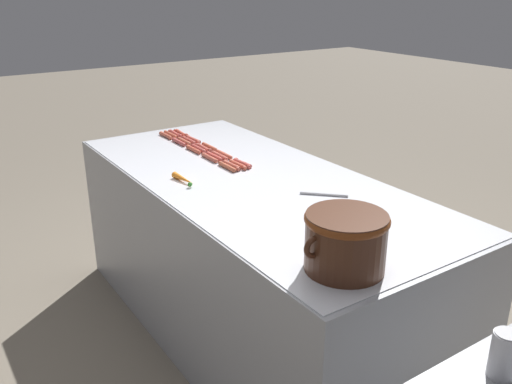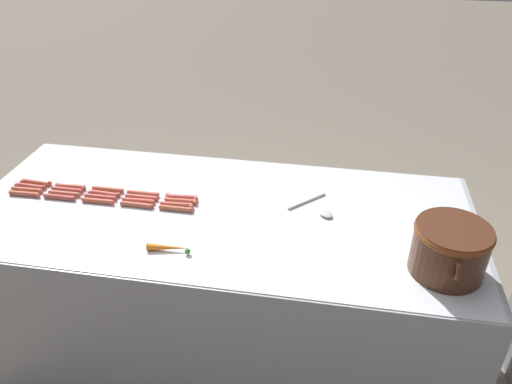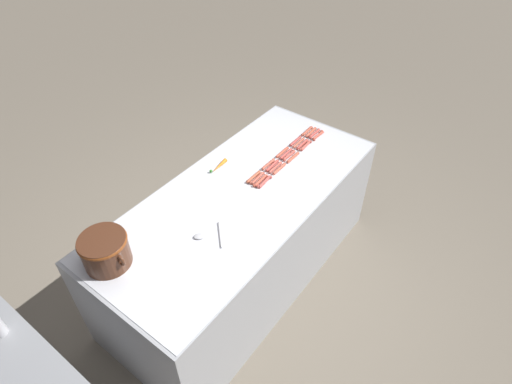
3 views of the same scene
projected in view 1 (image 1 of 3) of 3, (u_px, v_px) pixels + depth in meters
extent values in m
plane|color=#756B5B|center=(253.00, 328.00, 3.05)|extent=(20.00, 20.00, 0.00)
cube|color=#9EA0A5|center=(253.00, 257.00, 2.89)|extent=(1.00, 2.29, 0.89)
cube|color=silver|center=(252.00, 178.00, 2.73)|extent=(0.98, 2.25, 0.00)
cylinder|color=#B84A39|center=(181.00, 133.00, 3.49)|extent=(0.03, 0.14, 0.02)
sphere|color=#B84A39|center=(175.00, 131.00, 3.54)|extent=(0.02, 0.02, 0.02)
sphere|color=#B84A39|center=(186.00, 135.00, 3.43)|extent=(0.02, 0.02, 0.02)
cylinder|color=#B14C40|center=(193.00, 140.00, 3.34)|extent=(0.03, 0.14, 0.02)
sphere|color=#B14C40|center=(189.00, 137.00, 3.40)|extent=(0.02, 0.02, 0.02)
sphere|color=#B14C40|center=(198.00, 142.00, 3.28)|extent=(0.02, 0.02, 0.02)
cylinder|color=#B44F38|center=(209.00, 147.00, 3.20)|extent=(0.02, 0.14, 0.02)
sphere|color=#B44F38|center=(204.00, 144.00, 3.25)|extent=(0.02, 0.02, 0.02)
sphere|color=#B44F38|center=(215.00, 150.00, 3.14)|extent=(0.02, 0.02, 0.02)
cylinder|color=#B7533E|center=(224.00, 154.00, 3.05)|extent=(0.02, 0.14, 0.02)
sphere|color=#B7533E|center=(218.00, 151.00, 3.11)|extent=(0.02, 0.02, 0.02)
sphere|color=#B7533E|center=(231.00, 158.00, 3.00)|extent=(0.02, 0.02, 0.02)
cylinder|color=#B24941|center=(242.00, 163.00, 2.91)|extent=(0.03, 0.14, 0.02)
sphere|color=#B24941|center=(236.00, 160.00, 2.96)|extent=(0.02, 0.02, 0.02)
sphere|color=#B24941|center=(249.00, 167.00, 2.85)|extent=(0.02, 0.02, 0.02)
cylinder|color=#B1453E|center=(175.00, 134.00, 3.47)|extent=(0.03, 0.14, 0.02)
sphere|color=#B1453E|center=(170.00, 131.00, 3.52)|extent=(0.02, 0.02, 0.02)
sphere|color=#B1453E|center=(180.00, 136.00, 3.42)|extent=(0.02, 0.02, 0.02)
cylinder|color=#AF463C|center=(189.00, 140.00, 3.32)|extent=(0.02, 0.14, 0.02)
sphere|color=#AF463C|center=(184.00, 138.00, 3.38)|extent=(0.02, 0.02, 0.02)
sphere|color=#AF463C|center=(194.00, 143.00, 3.27)|extent=(0.02, 0.02, 0.02)
cylinder|color=#B04B40|center=(203.00, 148.00, 3.18)|extent=(0.03, 0.14, 0.02)
sphere|color=#B04B40|center=(197.00, 145.00, 3.23)|extent=(0.02, 0.02, 0.02)
sphere|color=#B04B40|center=(210.00, 151.00, 3.12)|extent=(0.02, 0.02, 0.02)
cylinder|color=#B14F42|center=(220.00, 156.00, 3.03)|extent=(0.02, 0.14, 0.02)
sphere|color=#B14F42|center=(213.00, 153.00, 3.09)|extent=(0.02, 0.02, 0.02)
sphere|color=#B14F42|center=(226.00, 159.00, 2.98)|extent=(0.02, 0.02, 0.02)
cylinder|color=#B74E3A|center=(238.00, 165.00, 2.89)|extent=(0.03, 0.14, 0.02)
sphere|color=#B74E3A|center=(232.00, 161.00, 2.94)|extent=(0.02, 0.02, 0.02)
sphere|color=#B74E3A|center=(245.00, 168.00, 2.83)|extent=(0.02, 0.02, 0.02)
cylinder|color=#B5523B|center=(170.00, 134.00, 3.45)|extent=(0.03, 0.14, 0.02)
sphere|color=#B5523B|center=(166.00, 132.00, 3.51)|extent=(0.02, 0.02, 0.02)
sphere|color=#B5523B|center=(175.00, 137.00, 3.40)|extent=(0.02, 0.02, 0.02)
cylinder|color=#AD533E|center=(184.00, 141.00, 3.31)|extent=(0.02, 0.14, 0.02)
sphere|color=#AD533E|center=(179.00, 139.00, 3.36)|extent=(0.02, 0.02, 0.02)
sphere|color=#AD533E|center=(190.00, 144.00, 3.25)|extent=(0.02, 0.02, 0.02)
cylinder|color=#AA463F|center=(198.00, 148.00, 3.16)|extent=(0.02, 0.14, 0.02)
sphere|color=#AA463F|center=(193.00, 146.00, 3.22)|extent=(0.02, 0.02, 0.02)
sphere|color=#AA463F|center=(204.00, 151.00, 3.11)|extent=(0.02, 0.02, 0.02)
cylinder|color=#B8463D|center=(214.00, 156.00, 3.02)|extent=(0.03, 0.14, 0.02)
sphere|color=#B8463D|center=(209.00, 153.00, 3.07)|extent=(0.02, 0.02, 0.02)
sphere|color=#B8463D|center=(220.00, 160.00, 2.96)|extent=(0.02, 0.02, 0.02)
cylinder|color=#AD503F|center=(231.00, 165.00, 2.87)|extent=(0.03, 0.14, 0.02)
sphere|color=#AD503F|center=(225.00, 162.00, 2.93)|extent=(0.02, 0.02, 0.02)
sphere|color=#AD503F|center=(238.00, 169.00, 2.82)|extent=(0.02, 0.02, 0.02)
cylinder|color=#B0503C|center=(166.00, 135.00, 3.43)|extent=(0.03, 0.14, 0.02)
sphere|color=#B0503C|center=(161.00, 133.00, 3.48)|extent=(0.02, 0.02, 0.02)
sphere|color=#B0503C|center=(170.00, 138.00, 3.37)|extent=(0.02, 0.02, 0.02)
cylinder|color=#AB453F|center=(179.00, 142.00, 3.29)|extent=(0.02, 0.14, 0.02)
sphere|color=#AB453F|center=(174.00, 139.00, 3.35)|extent=(0.02, 0.02, 0.02)
sphere|color=#AB453F|center=(184.00, 145.00, 3.24)|extent=(0.02, 0.02, 0.02)
cylinder|color=#B94D38|center=(193.00, 149.00, 3.14)|extent=(0.03, 0.14, 0.02)
sphere|color=#B94D38|center=(188.00, 147.00, 3.20)|extent=(0.02, 0.02, 0.02)
sphere|color=#B94D38|center=(199.00, 152.00, 3.09)|extent=(0.02, 0.02, 0.02)
cylinder|color=#B25340|center=(210.00, 158.00, 3.00)|extent=(0.03, 0.14, 0.02)
sphere|color=#B25340|center=(203.00, 155.00, 3.05)|extent=(0.02, 0.02, 0.02)
sphere|color=#B25340|center=(216.00, 161.00, 2.94)|extent=(0.02, 0.02, 0.02)
cylinder|color=#AC5339|center=(227.00, 167.00, 2.85)|extent=(0.02, 0.14, 0.02)
sphere|color=#AC5339|center=(220.00, 163.00, 2.91)|extent=(0.02, 0.02, 0.02)
sphere|color=#AC5339|center=(234.00, 170.00, 2.80)|extent=(0.02, 0.02, 0.02)
cylinder|color=#472616|center=(345.00, 242.00, 1.83)|extent=(0.28, 0.28, 0.20)
torus|color=brown|center=(347.00, 219.00, 1.80)|extent=(0.29, 0.29, 0.03)
torus|color=#472616|center=(375.00, 227.00, 1.89)|extent=(0.08, 0.02, 0.08)
torus|color=#472616|center=(314.00, 247.00, 1.75)|extent=(0.08, 0.02, 0.08)
cylinder|color=#B7B7BC|center=(324.00, 194.00, 2.50)|extent=(0.16, 0.16, 0.01)
ellipsoid|color=#B7B7BC|center=(321.00, 205.00, 2.38)|extent=(0.08, 0.08, 0.02)
cone|color=orange|center=(184.00, 179.00, 2.66)|extent=(0.05, 0.17, 0.03)
sphere|color=#387F2D|center=(190.00, 184.00, 2.59)|extent=(0.02, 0.02, 0.02)
cylinder|color=#BCBCC1|center=(504.00, 355.00, 1.32)|extent=(0.07, 0.07, 0.12)
cylinder|color=silver|center=(508.00, 333.00, 1.30)|extent=(0.06, 0.06, 0.00)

